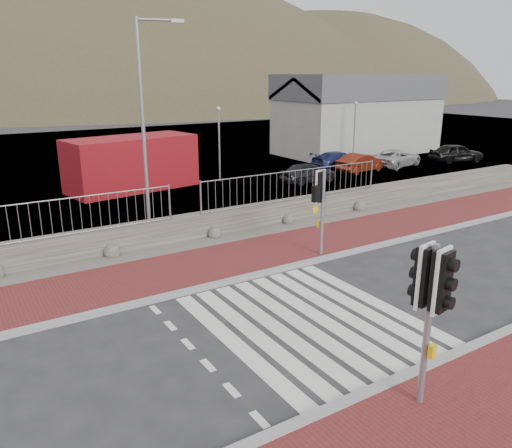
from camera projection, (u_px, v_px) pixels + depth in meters
ground at (308, 320)px, 12.25m from camera, size 220.00×220.00×0.00m
sidewalk_near at (495, 439)px, 8.18m from camera, size 40.00×4.00×0.08m
sidewalk_far at (222, 262)px, 15.90m from camera, size 40.00×3.00×0.08m
kerb_near at (402, 378)px, 9.80m from camera, size 40.00×0.25×0.12m
kerb_far at (246, 277)px, 14.67m from camera, size 40.00×0.25×0.12m
zebra_crossing at (308, 320)px, 12.25m from camera, size 4.62×5.60×0.01m
gravel_strip at (195, 245)px, 17.52m from camera, size 40.00×1.50×0.06m
stone_wall at (185, 228)px, 18.05m from camera, size 40.00×0.60×0.90m
railing at (185, 192)px, 17.54m from camera, size 18.07×0.07×1.22m
quay at (64, 161)px, 34.92m from camera, size 120.00×40.00×0.50m
water at (5, 122)px, 63.37m from camera, size 220.00×50.00×0.05m
harbor_building at (358, 114)px, 37.72m from camera, size 12.20×6.20×5.80m
hills_backdrop at (46, 234)px, 93.73m from camera, size 254.00×90.00×100.00m
traffic_signal_near at (431, 292)px, 8.46m from camera, size 0.48×0.34×3.10m
traffic_signal_far at (322, 194)px, 15.93m from camera, size 0.71×0.33×2.90m
streetlight at (147, 120)px, 17.11m from camera, size 1.58×0.57×7.60m
shipping_container at (132, 163)px, 25.88m from camera, size 6.89×3.79×2.72m
car_a at (308, 172)px, 27.70m from camera, size 3.30×1.39×1.12m
car_b at (361, 163)px, 30.73m from camera, size 3.57×1.60×1.14m
car_c at (339, 160)px, 31.72m from camera, size 3.85×1.71×1.10m
car_d at (396, 158)px, 32.52m from camera, size 4.38×2.75×1.13m
car_e at (456, 153)px, 34.25m from camera, size 3.94×2.52×1.25m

